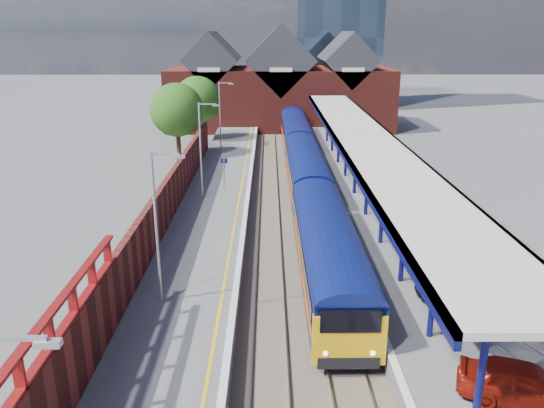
{
  "coord_description": "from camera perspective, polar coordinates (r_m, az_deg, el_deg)",
  "views": [
    {
      "loc": [
        -1.54,
        -15.83,
        12.86
      ],
      "look_at": [
        -1.35,
        15.42,
        2.6
      ],
      "focal_mm": 35.0,
      "sensor_mm": 36.0,
      "label": 1
    }
  ],
  "objects": [
    {
      "name": "yellow_line",
      "position": [
        37.8,
        -3.68,
        -0.14
      ],
      "size": [
        0.14,
        76.0,
        0.01
      ],
      "primitive_type": "cube",
      "color": "yellow",
      "rests_on": "left_platform"
    },
    {
      "name": "coping_left",
      "position": [
        37.77,
        -2.78,
        -0.11
      ],
      "size": [
        0.3,
        76.0,
        0.05
      ],
      "primitive_type": "cube",
      "color": "silver",
      "rests_on": "left_platform"
    },
    {
      "name": "station_building",
      "position": [
        74.21,
        0.86,
        12.44
      ],
      "size": [
        30.0,
        12.12,
        13.78
      ],
      "color": "maroon",
      "rests_on": "ground"
    },
    {
      "name": "right_platform",
      "position": [
        38.64,
        10.92,
        -0.82
      ],
      "size": [
        6.0,
        76.0,
        1.0
      ],
      "primitive_type": "cube",
      "color": "#565659",
      "rests_on": "ground"
    },
    {
      "name": "ballast_bed",
      "position": [
        38.09,
        1.99,
        -1.52
      ],
      "size": [
        6.0,
        76.0,
        0.06
      ],
      "primitive_type": "cube",
      "color": "#473D33",
      "rests_on": "ground"
    },
    {
      "name": "parked_car_dark",
      "position": [
        26.22,
        20.13,
        -8.33
      ],
      "size": [
        4.64,
        2.25,
        1.3
      ],
      "primitive_type": "imported",
      "rotation": [
        0.0,
        0.0,
        1.47
      ],
      "color": "black",
      "rests_on": "right_platform"
    },
    {
      "name": "parked_car_blue",
      "position": [
        29.33,
        19.2,
        -5.32
      ],
      "size": [
        5.12,
        2.97,
        1.34
      ],
      "primitive_type": "imported",
      "rotation": [
        0.0,
        0.0,
        1.41
      ],
      "color": "navy",
      "rests_on": "right_platform"
    },
    {
      "name": "lamp_post_c",
      "position": [
        38.94,
        -7.5,
        6.36
      ],
      "size": [
        1.48,
        0.18,
        7.0
      ],
      "color": "#A5A8AA",
      "rests_on": "left_platform"
    },
    {
      "name": "ground",
      "position": [
        47.62,
        1.52,
        2.5
      ],
      "size": [
        240.0,
        240.0,
        0.0
      ],
      "primitive_type": "plane",
      "color": "#5B5B5E",
      "rests_on": "ground"
    },
    {
      "name": "brick_wall",
      "position": [
        31.84,
        -12.22,
        -1.33
      ],
      "size": [
        0.35,
        50.0,
        3.86
      ],
      "color": "maroon",
      "rests_on": "left_platform"
    },
    {
      "name": "coping_right",
      "position": [
        38.02,
        6.75,
        -0.09
      ],
      "size": [
        0.3,
        76.0,
        0.05
      ],
      "primitive_type": "cube",
      "color": "silver",
      "rests_on": "right_platform"
    },
    {
      "name": "platform_sign",
      "position": [
        41.25,
        -5.16,
        3.83
      ],
      "size": [
        0.55,
        0.08,
        2.5
      ],
      "color": "#A5A8AA",
      "rests_on": "left_platform"
    },
    {
      "name": "canopy",
      "position": [
        39.17,
        10.06,
        6.7
      ],
      "size": [
        4.5,
        52.0,
        4.48
      ],
      "color": "#0E0F52",
      "rests_on": "right_platform"
    },
    {
      "name": "left_platform",
      "position": [
        38.11,
        -6.3,
        -0.86
      ],
      "size": [
        5.0,
        76.0,
        1.0
      ],
      "primitive_type": "cube",
      "color": "#565659",
      "rests_on": "ground"
    },
    {
      "name": "rails",
      "position": [
        38.06,
        1.99,
        -1.39
      ],
      "size": [
        4.51,
        76.0,
        0.14
      ],
      "color": "slate",
      "rests_on": "ground"
    },
    {
      "name": "train",
      "position": [
        51.39,
        3.06,
        6.09
      ],
      "size": [
        2.89,
        65.91,
        3.45
      ],
      "color": "#0C1656",
      "rests_on": "ground"
    },
    {
      "name": "tree_near",
      "position": [
        53.01,
        -10.06,
        9.76
      ],
      "size": [
        5.2,
        5.2,
        8.1
      ],
      "color": "#382314",
      "rests_on": "ground"
    },
    {
      "name": "parked_car_red",
      "position": [
        20.33,
        25.52,
        -17.06
      ],
      "size": [
        4.55,
        3.08,
        1.44
      ],
      "primitive_type": "imported",
      "rotation": [
        0.0,
        0.0,
        1.21
      ],
      "color": "#9D190D",
      "rests_on": "right_platform"
    },
    {
      "name": "tree_far",
      "position": [
        60.71,
        -7.88,
        10.9
      ],
      "size": [
        5.2,
        5.2,
        8.1
      ],
      "color": "#382314",
      "rests_on": "ground"
    },
    {
      "name": "lamp_post_d",
      "position": [
        54.61,
        -5.49,
        9.81
      ],
      "size": [
        1.48,
        0.18,
        7.0
      ],
      "color": "#A5A8AA",
      "rests_on": "left_platform"
    },
    {
      "name": "lamp_post_b",
      "position": [
        23.7,
        -12.08,
        -1.63
      ],
      "size": [
        1.48,
        0.18,
        7.0
      ],
      "color": "#A5A8AA",
      "rests_on": "left_platform"
    }
  ]
}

